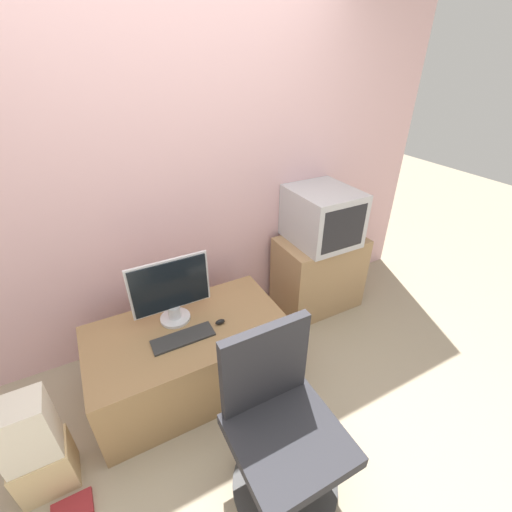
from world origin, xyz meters
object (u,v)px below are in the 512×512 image
keyboard (183,338)px  mouse (220,322)px  cardboard_box_lower (46,467)px  book (72,509)px  office_chair (281,430)px  crt_tv (322,216)px  main_monitor (171,291)px

keyboard → mouse: bearing=3.8°
cardboard_box_lower → book: size_ratio=1.45×
keyboard → office_chair: office_chair is taller
crt_tv → cardboard_box_lower: size_ratio=1.93×
crt_tv → book: 2.38m
main_monitor → cardboard_box_lower: main_monitor is taller
mouse → office_chair: office_chair is taller
mouse → book: mouse is taller
main_monitor → cardboard_box_lower: (-0.86, -0.39, -0.58)m
keyboard → cardboard_box_lower: bearing=-167.1°
crt_tv → office_chair: (-1.05, -1.12, -0.49)m
keyboard → book: (-0.76, -0.40, -0.49)m
main_monitor → book: size_ratio=2.59×
crt_tv → book: crt_tv is taller
mouse → cardboard_box_lower: 1.18m
mouse → office_chair: 0.76m
mouse → crt_tv: 1.18m
main_monitor → mouse: main_monitor is taller
book → cardboard_box_lower: bearing=112.2°
mouse → main_monitor: bearing=142.9°
keyboard → crt_tv: 1.42m
crt_tv → keyboard: bearing=-163.4°
keyboard → crt_tv: size_ratio=0.70×
main_monitor → cardboard_box_lower: size_ratio=1.79×
cardboard_box_lower → office_chair: bearing=-26.0°
keyboard → cardboard_box_lower: keyboard is taller
office_chair → keyboard: bearing=109.3°
keyboard → mouse: mouse is taller
crt_tv → office_chair: size_ratio=0.57×
office_chair → book: size_ratio=4.86×
office_chair → book: (-1.02, 0.33, -0.38)m
office_chair → cardboard_box_lower: (-1.10, 0.54, -0.25)m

